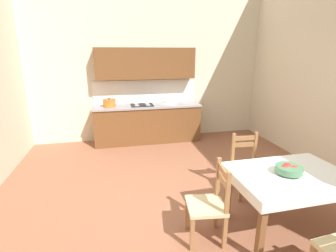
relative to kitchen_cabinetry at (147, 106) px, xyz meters
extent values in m
cube|color=#935B42|center=(0.12, -3.00, -0.91)|extent=(6.17, 7.15, 0.10)
cube|color=beige|center=(0.12, 0.33, 1.16)|extent=(6.17, 0.12, 4.03)
cube|color=brown|center=(0.01, -0.04, -0.43)|extent=(2.49, 0.60, 0.86)
cube|color=gray|center=(0.01, -0.05, 0.02)|extent=(2.52, 0.63, 0.04)
cube|color=white|center=(0.01, 0.26, 0.32)|extent=(2.49, 0.01, 0.55)
cube|color=brown|center=(0.01, 0.09, 0.99)|extent=(2.29, 0.34, 0.70)
cube|color=black|center=(0.01, -0.31, -0.81)|extent=(2.45, 0.02, 0.09)
cylinder|color=silver|center=(0.57, -0.04, 0.04)|extent=(0.34, 0.34, 0.02)
cylinder|color=silver|center=(0.57, 0.10, 0.15)|extent=(0.02, 0.02, 0.22)
cube|color=black|center=(-0.12, -0.04, 0.05)|extent=(0.52, 0.42, 0.01)
cylinder|color=silver|center=(-0.25, -0.14, 0.06)|extent=(0.11, 0.11, 0.01)
cylinder|color=silver|center=(0.01, -0.14, 0.06)|extent=(0.11, 0.11, 0.01)
cylinder|color=silver|center=(-0.25, 0.06, 0.06)|extent=(0.11, 0.11, 0.01)
cylinder|color=silver|center=(0.01, 0.06, 0.06)|extent=(0.11, 0.11, 0.01)
cylinder|color=orange|center=(-0.87, -0.06, 0.12)|extent=(0.28, 0.28, 0.15)
cylinder|color=orange|center=(-0.87, -0.06, 0.20)|extent=(0.29, 0.29, 0.02)
sphere|color=black|center=(-0.87, -0.06, 0.23)|extent=(0.04, 0.04, 0.04)
cube|color=brown|center=(1.18, -3.57, -0.12)|extent=(1.29, 0.89, 0.02)
cube|color=brown|center=(0.62, -3.95, -0.49)|extent=(0.07, 0.07, 0.73)
cube|color=brown|center=(0.60, -3.21, -0.49)|extent=(0.07, 0.07, 0.73)
cube|color=brown|center=(1.75, -3.19, -0.49)|extent=(0.07, 0.07, 0.73)
cube|color=white|center=(1.18, -3.57, -0.10)|extent=(1.35, 0.95, 0.00)
cube|color=white|center=(1.19, -4.03, -0.17)|extent=(1.33, 0.03, 0.12)
cube|color=white|center=(1.18, -3.11, -0.17)|extent=(1.33, 0.03, 0.12)
cube|color=white|center=(0.52, -3.58, -0.17)|extent=(0.02, 0.93, 0.12)
cube|color=#D1BC89|center=(1.14, -2.75, -0.43)|extent=(0.45, 0.45, 0.04)
cube|color=#996B42|center=(1.31, -2.94, -0.65)|extent=(0.05, 0.05, 0.41)
cube|color=#996B42|center=(0.95, -2.92, -0.65)|extent=(0.05, 0.05, 0.41)
cube|color=#996B42|center=(1.33, -2.58, -0.39)|extent=(0.05, 0.05, 0.93)
cube|color=#996B42|center=(0.97, -2.56, -0.39)|extent=(0.05, 0.05, 0.93)
cube|color=#996B42|center=(1.15, -2.57, -0.01)|extent=(0.32, 0.04, 0.07)
cube|color=#996B42|center=(1.15, -2.57, -0.12)|extent=(0.32, 0.04, 0.07)
cube|color=#D1BC89|center=(0.18, -3.52, -0.43)|extent=(0.47, 0.47, 0.04)
cube|color=#996B42|center=(-0.02, -3.68, -0.65)|extent=(0.05, 0.05, 0.41)
cube|color=#996B42|center=(0.03, -3.32, -0.65)|extent=(0.05, 0.05, 0.41)
cube|color=#996B42|center=(0.33, -3.73, -0.39)|extent=(0.05, 0.05, 0.93)
cube|color=#996B42|center=(0.38, -3.37, -0.39)|extent=(0.05, 0.05, 0.93)
cube|color=#996B42|center=(0.36, -3.55, -0.01)|extent=(0.07, 0.32, 0.07)
cube|color=#996B42|center=(0.36, -3.55, -0.12)|extent=(0.07, 0.32, 0.07)
cylinder|color=#4C7F5B|center=(1.15, -3.59, -0.09)|extent=(0.17, 0.17, 0.02)
cylinder|color=#4C7F5B|center=(1.15, -3.59, -0.04)|extent=(0.30, 0.30, 0.07)
sphere|color=red|center=(1.10, -3.58, -0.03)|extent=(0.09, 0.09, 0.09)
sphere|color=red|center=(1.20, -3.61, -0.04)|extent=(0.08, 0.08, 0.08)
sphere|color=red|center=(1.15, -3.56, -0.03)|extent=(0.10, 0.10, 0.10)
camera|label=1|loc=(-0.77, -5.84, 1.24)|focal=26.84mm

